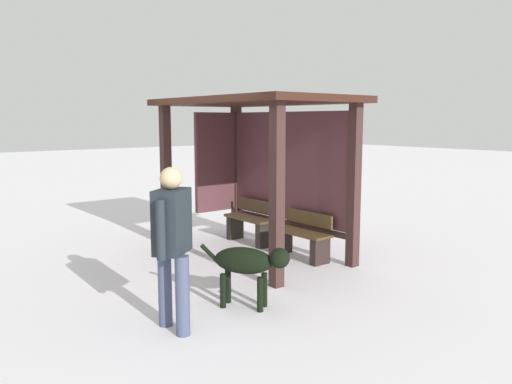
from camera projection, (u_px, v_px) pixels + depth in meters
The scene contains 6 objects.
ground_plane at pixel (253, 255), 8.02m from camera, with size 60.00×60.00×0.00m, color white.
bus_shelter at pixel (260, 140), 8.01m from camera, with size 3.21×1.87×2.44m.
bench_left_inside at pixel (250, 224), 8.74m from camera, with size 1.02×0.35×0.74m.
bench_center_inside at pixel (302, 238), 7.77m from camera, with size 1.02×0.37×0.71m.
person_walking at pixel (172, 237), 5.01m from camera, with size 0.52×0.53×1.66m.
dog at pixel (249, 263), 5.69m from camera, with size 0.91×0.66×0.72m.
Camera 1 is at (6.10, -4.87, 2.11)m, focal length 35.69 mm.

